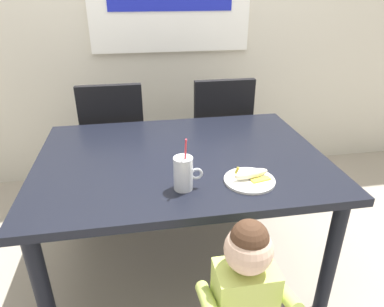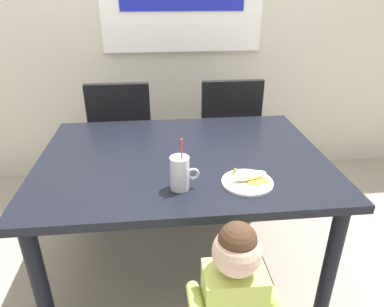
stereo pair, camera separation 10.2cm
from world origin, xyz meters
TOP-DOWN VIEW (x-y plane):
  - ground_plane at (0.00, 0.00)m, footprint 24.00×24.00m
  - dining_table at (0.00, 0.00)m, footprint 1.47×1.08m
  - dining_chair_left at (-0.38, 0.74)m, footprint 0.44×0.44m
  - dining_chair_right at (0.39, 0.74)m, footprint 0.44×0.44m
  - toddler_standing at (0.12, -0.74)m, footprint 0.33×0.24m
  - milk_cup at (-0.03, -0.32)m, footprint 0.13×0.08m
  - snack_plate at (0.27, -0.32)m, footprint 0.23×0.23m
  - peeled_banana at (0.28, -0.30)m, footprint 0.18×0.12m

SIDE VIEW (x-z plane):
  - ground_plane at x=0.00m, z-range 0.00..0.00m
  - toddler_standing at x=0.12m, z-range 0.11..0.95m
  - dining_chair_left at x=-0.38m, z-range 0.06..1.02m
  - dining_chair_right at x=0.39m, z-range 0.06..1.02m
  - dining_table at x=0.00m, z-range 0.28..1.01m
  - snack_plate at x=0.27m, z-range 0.73..0.74m
  - peeled_banana at x=0.28m, z-range 0.73..0.80m
  - milk_cup at x=-0.03m, z-range 0.67..0.92m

